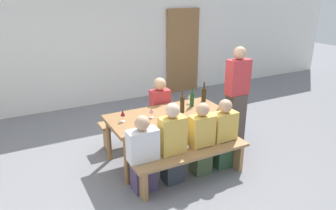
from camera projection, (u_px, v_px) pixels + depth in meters
ground_plane at (168, 158)px, 5.08m from camera, size 24.00×24.00×0.00m
back_wall at (103, 33)px, 7.12m from camera, size 14.00×0.20×3.20m
wooden_door at (183, 51)px, 8.07m from camera, size 0.90×0.06×2.10m
tasting_table at (168, 119)px, 4.85m from camera, size 1.83×0.88×0.75m
bench_near at (193, 159)px, 4.35m from camera, size 1.73×0.30×0.45m
bench_far at (148, 122)px, 5.58m from camera, size 1.73×0.30×0.45m
wine_bottle_0 at (182, 104)px, 4.87m from camera, size 0.07×0.07×0.35m
wine_bottle_1 at (192, 99)px, 5.12m from camera, size 0.06×0.06×0.33m
wine_bottle_2 at (204, 94)px, 5.35m from camera, size 0.08×0.08×0.33m
wine_glass_0 at (151, 110)px, 4.67m from camera, size 0.07×0.07×0.17m
wine_glass_1 at (123, 113)px, 4.53m from camera, size 0.07×0.07×0.17m
wine_glass_2 at (190, 96)px, 5.26m from camera, size 0.07×0.07×0.16m
seated_guest_near_0 at (143, 156)px, 4.12m from camera, size 0.40×0.24×1.07m
seated_guest_near_1 at (172, 145)px, 4.29m from camera, size 0.35×0.24×1.16m
seated_guest_near_2 at (201, 141)px, 4.51m from camera, size 0.35×0.24×1.08m
seated_guest_near_3 at (223, 136)px, 4.69m from camera, size 0.37×0.24×1.07m
seated_guest_far_0 at (160, 111)px, 5.45m from camera, size 0.32×0.24×1.16m
standing_host at (236, 97)px, 5.37m from camera, size 0.39×0.24×1.68m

